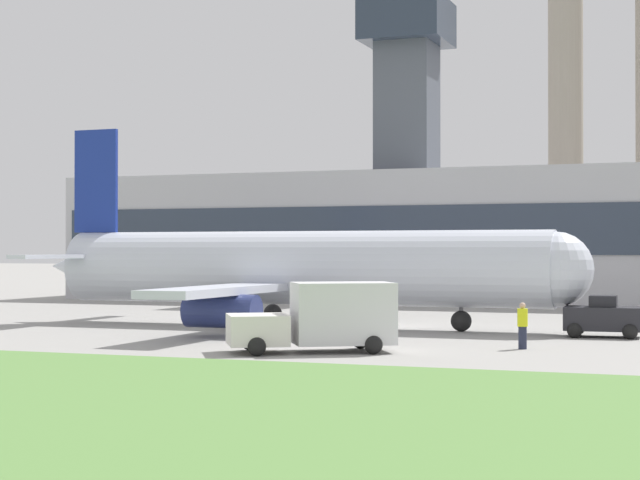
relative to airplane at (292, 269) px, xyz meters
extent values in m
plane|color=#999691|center=(4.35, 1.99, -2.90)|extent=(400.00, 400.00, 0.00)
cube|color=#B2B2B7|center=(4.35, 29.24, 1.87)|extent=(65.00, 14.41, 9.54)
cube|color=#2D3847|center=(4.35, 21.99, 2.35)|extent=(63.70, 0.16, 3.43)
cube|color=#4C515B|center=(-2.31, 29.24, 6.93)|extent=(4.19, 4.19, 19.65)
cube|color=#283342|center=(-2.31, 29.24, 18.43)|extent=(6.29, 6.29, 3.35)
cylinder|color=gray|center=(6.00, 56.97, 17.97)|extent=(3.39, 3.39, 41.74)
cylinder|color=silver|center=(0.42, 0.00, 0.08)|extent=(25.24, 3.66, 3.66)
sphere|color=silver|center=(13.03, 0.00, 0.08)|extent=(3.48, 3.48, 3.48)
cone|color=silver|center=(-12.20, 0.00, 0.08)|extent=(4.03, 3.48, 3.48)
cube|color=navy|center=(-11.43, 0.00, 4.68)|extent=(2.56, 0.24, 5.54)
cube|color=silver|center=(-11.54, -3.44, 0.63)|extent=(1.11, 6.88, 0.20)
cube|color=silver|center=(-11.54, 3.44, 0.63)|extent=(1.11, 6.88, 0.20)
cube|color=silver|center=(-0.85, -6.46, -0.84)|extent=(2.46, 11.46, 0.36)
cube|color=silver|center=(-0.85, 6.46, -0.84)|extent=(2.46, 11.46, 0.36)
cylinder|color=navy|center=(-0.55, -6.99, -1.74)|extent=(3.35, 1.50, 1.50)
cylinder|color=navy|center=(-0.55, 6.99, -1.74)|extent=(3.35, 1.50, 1.50)
cylinder|color=#59595B|center=(8.62, 0.00, -1.62)|extent=(0.20, 0.20, 1.56)
sphere|color=black|center=(8.62, 0.00, -2.40)|extent=(0.99, 0.99, 0.99)
cylinder|color=#59595B|center=(-2.11, -2.43, -1.62)|extent=(0.20, 0.20, 1.56)
sphere|color=black|center=(-2.11, -2.43, -2.40)|extent=(0.99, 0.99, 0.99)
cylinder|color=#59595B|center=(-2.11, 2.43, -1.62)|extent=(0.20, 0.20, 1.56)
sphere|color=black|center=(-2.11, 2.43, -2.40)|extent=(0.99, 0.99, 0.99)
cube|color=#232328|center=(15.25, -0.98, -2.08)|extent=(3.42, 2.02, 1.04)
cube|color=black|center=(15.25, -0.98, -1.31)|extent=(1.22, 1.37, 0.50)
sphere|color=black|center=(16.46, -1.83, -2.56)|extent=(0.67, 0.67, 0.67)
sphere|color=black|center=(16.38, -0.04, -2.56)|extent=(0.67, 0.67, 0.67)
sphere|color=black|center=(14.12, -1.92, -2.56)|extent=(0.67, 0.67, 0.67)
sphere|color=black|center=(14.04, -0.14, -2.56)|extent=(0.67, 0.67, 0.67)
cube|color=white|center=(3.85, -13.07, -2.02)|extent=(3.09, 3.17, 1.13)
cube|color=silver|center=(6.67, -11.42, -1.43)|extent=(4.43, 3.95, 2.32)
sphere|color=black|center=(3.14, -12.16, -2.55)|extent=(0.70, 0.70, 0.70)
sphere|color=black|center=(4.30, -14.13, -2.55)|extent=(0.70, 0.70, 0.70)
sphere|color=black|center=(6.89, -9.96, -2.55)|extent=(0.70, 0.70, 0.70)
sphere|color=black|center=(8.05, -11.93, -2.55)|extent=(0.70, 0.70, 0.70)
cylinder|color=#23283D|center=(12.88, -7.95, -2.46)|extent=(0.40, 0.40, 0.88)
cylinder|color=yellow|center=(12.88, -7.95, -1.67)|extent=(0.50, 0.50, 0.70)
sphere|color=tan|center=(12.88, -7.95, -1.20)|extent=(0.24, 0.24, 0.24)
camera|label=1|loc=(20.05, -49.70, 0.98)|focal=60.00mm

